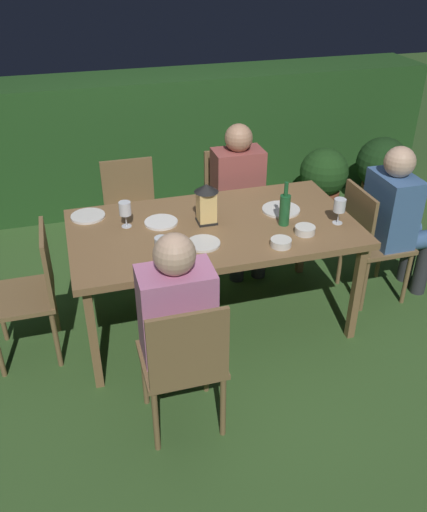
# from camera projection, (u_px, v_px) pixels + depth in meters

# --- Properties ---
(ground_plane) EXTENTS (16.00, 16.00, 0.00)m
(ground_plane) POSITION_uv_depth(u_px,v_px,m) (213.00, 320.00, 3.83)
(ground_plane) COLOR #385B28
(dining_table) EXTENTS (1.82, 0.99, 0.75)m
(dining_table) POSITION_uv_depth(u_px,v_px,m) (213.00, 233.00, 3.46)
(dining_table) COLOR olive
(dining_table) RESTS_ON ground
(chair_head_near) EXTENTS (0.40, 0.42, 0.87)m
(chair_head_near) POSITION_uv_depth(u_px,v_px,m) (32.00, 289.00, 3.30)
(chair_head_near) COLOR brown
(chair_head_near) RESTS_ON ground
(chair_side_left_a) EXTENTS (0.42, 0.40, 0.87)m
(chair_side_left_a) POSITION_uv_depth(u_px,v_px,m) (184.00, 361.00, 2.75)
(chair_side_left_a) COLOR brown
(chair_side_left_a) RESTS_ON ground
(person_in_pink) EXTENTS (0.38, 0.47, 1.15)m
(person_in_pink) POSITION_uv_depth(u_px,v_px,m) (175.00, 315.00, 2.83)
(person_in_pink) COLOR #C675A3
(person_in_pink) RESTS_ON ground
(chair_side_right_b) EXTENTS (0.42, 0.40, 0.87)m
(chair_side_right_b) POSITION_uv_depth(u_px,v_px,m) (232.00, 199.00, 4.40)
(chair_side_right_b) COLOR brown
(chair_side_right_b) RESTS_ON ground
(person_in_rust) EXTENTS (0.38, 0.47, 1.15)m
(person_in_rust) POSITION_uv_depth(u_px,v_px,m) (240.00, 192.00, 4.16)
(person_in_rust) COLOR #9E4C47
(person_in_rust) RESTS_ON ground
(chair_head_far) EXTENTS (0.40, 0.42, 0.87)m
(chair_head_far) POSITION_uv_depth(u_px,v_px,m) (370.00, 238.00, 3.84)
(chair_head_far) COLOR brown
(chair_head_far) RESTS_ON ground
(person_in_blue) EXTENTS (0.48, 0.38, 1.15)m
(person_in_blue) POSITION_uv_depth(u_px,v_px,m) (397.00, 215.00, 3.81)
(person_in_blue) COLOR #426699
(person_in_blue) RESTS_ON ground
(chair_side_right_a) EXTENTS (0.42, 0.40, 0.87)m
(chair_side_right_a) POSITION_uv_depth(u_px,v_px,m) (132.00, 211.00, 4.20)
(chair_side_right_a) COLOR brown
(chair_side_right_a) RESTS_ON ground
(lantern_centerpiece) EXTENTS (0.15, 0.15, 0.27)m
(lantern_centerpiece) POSITION_uv_depth(u_px,v_px,m) (206.00, 201.00, 3.40)
(lantern_centerpiece) COLOR black
(lantern_centerpiece) RESTS_ON dining_table
(green_bottle_on_table) EXTENTS (0.07, 0.07, 0.29)m
(green_bottle_on_table) POSITION_uv_depth(u_px,v_px,m) (285.00, 209.00, 3.39)
(green_bottle_on_table) COLOR #1E5B2D
(green_bottle_on_table) RESTS_ON dining_table
(wine_glass_a) EXTENTS (0.08, 0.08, 0.17)m
(wine_glass_a) POSITION_uv_depth(u_px,v_px,m) (162.00, 246.00, 2.98)
(wine_glass_a) COLOR silver
(wine_glass_a) RESTS_ON dining_table
(wine_glass_b) EXTENTS (0.08, 0.08, 0.17)m
(wine_glass_b) POSITION_uv_depth(u_px,v_px,m) (339.00, 207.00, 3.40)
(wine_glass_b) COLOR silver
(wine_glass_b) RESTS_ON dining_table
(wine_glass_c) EXTENTS (0.08, 0.08, 0.17)m
(wine_glass_c) POSITION_uv_depth(u_px,v_px,m) (125.00, 210.00, 3.36)
(wine_glass_c) COLOR silver
(wine_glass_c) RESTS_ON dining_table
(plate_a) EXTENTS (0.21, 0.21, 0.01)m
(plate_a) POSITION_uv_depth(u_px,v_px,m) (161.00, 222.00, 3.46)
(plate_a) COLOR white
(plate_a) RESTS_ON dining_table
(plate_b) EXTENTS (0.25, 0.25, 0.01)m
(plate_b) POSITION_uv_depth(u_px,v_px,m) (281.00, 210.00, 3.61)
(plate_b) COLOR white
(plate_b) RESTS_ON dining_table
(plate_c) EXTENTS (0.20, 0.20, 0.01)m
(plate_c) POSITION_uv_depth(u_px,v_px,m) (203.00, 243.00, 3.22)
(plate_c) COLOR silver
(plate_c) RESTS_ON dining_table
(plate_d) EXTENTS (0.22, 0.22, 0.01)m
(plate_d) POSITION_uv_depth(u_px,v_px,m) (88.00, 216.00, 3.53)
(plate_d) COLOR white
(plate_d) RESTS_ON dining_table
(bowl_olives) EXTENTS (0.13, 0.13, 0.04)m
(bowl_olives) POSITION_uv_depth(u_px,v_px,m) (281.00, 242.00, 3.20)
(bowl_olives) COLOR silver
(bowl_olives) RESTS_ON dining_table
(bowl_bread) EXTENTS (0.13, 0.13, 0.05)m
(bowl_bread) POSITION_uv_depth(u_px,v_px,m) (305.00, 230.00, 3.33)
(bowl_bread) COLOR silver
(bowl_bread) RESTS_ON dining_table
(hedge_backdrop) EXTENTS (5.46, 0.64, 1.22)m
(hedge_backdrop) POSITION_uv_depth(u_px,v_px,m) (153.00, 139.00, 5.27)
(hedge_backdrop) COLOR #234C1E
(hedge_backdrop) RESTS_ON ground
(potted_plant_by_hedge) EXTENTS (0.45, 0.45, 0.65)m
(potted_plant_by_hedge) POSITION_uv_depth(u_px,v_px,m) (323.00, 179.00, 5.08)
(potted_plant_by_hedge) COLOR brown
(potted_plant_by_hedge) RESTS_ON ground
(potted_plant_corner) EXTENTS (0.49, 0.49, 0.69)m
(potted_plant_corner) POSITION_uv_depth(u_px,v_px,m) (381.00, 169.00, 5.21)
(potted_plant_corner) COLOR brown
(potted_plant_corner) RESTS_ON ground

